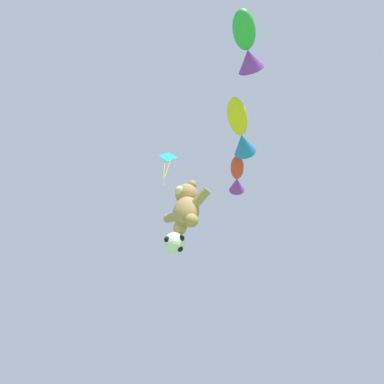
{
  "coord_description": "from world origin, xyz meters",
  "views": [
    {
      "loc": [
        3.82,
        1.98,
        1.63
      ],
      "look_at": [
        -0.55,
        6.46,
        8.84
      ],
      "focal_mm": 24.0,
      "sensor_mm": 36.0,
      "label": 1
    }
  ],
  "objects_px": {
    "fish_kite_crimson": "(237,176)",
    "diamond_kite": "(168,159)",
    "teddy_bear_kite": "(186,206)",
    "fish_kite_goldfin": "(241,131)",
    "soccer_ball_kite": "(175,243)",
    "fish_kite_emerald": "(247,46)"
  },
  "relations": [
    {
      "from": "teddy_bear_kite",
      "to": "soccer_ball_kite",
      "type": "height_order",
      "value": "teddy_bear_kite"
    },
    {
      "from": "soccer_ball_kite",
      "to": "fish_kite_crimson",
      "type": "xyz_separation_m",
      "value": [
        2.49,
        1.0,
        2.62
      ]
    },
    {
      "from": "fish_kite_crimson",
      "to": "diamond_kite",
      "type": "height_order",
      "value": "diamond_kite"
    },
    {
      "from": "fish_kite_crimson",
      "to": "fish_kite_emerald",
      "type": "relative_size",
      "value": 0.95
    },
    {
      "from": "teddy_bear_kite",
      "to": "diamond_kite",
      "type": "xyz_separation_m",
      "value": [
        -1.51,
        -0.06,
        4.78
      ]
    },
    {
      "from": "teddy_bear_kite",
      "to": "fish_kite_emerald",
      "type": "xyz_separation_m",
      "value": [
        5.04,
        -2.46,
        1.49
      ]
    },
    {
      "from": "soccer_ball_kite",
      "to": "fish_kite_emerald",
      "type": "height_order",
      "value": "fish_kite_emerald"
    },
    {
      "from": "soccer_ball_kite",
      "to": "diamond_kite",
      "type": "bearing_deg",
      "value": -172.67
    },
    {
      "from": "teddy_bear_kite",
      "to": "diamond_kite",
      "type": "distance_m",
      "value": 5.01
    },
    {
      "from": "diamond_kite",
      "to": "fish_kite_emerald",
      "type": "bearing_deg",
      "value": -20.17
    },
    {
      "from": "diamond_kite",
      "to": "soccer_ball_kite",
      "type": "bearing_deg",
      "value": 7.33
    },
    {
      "from": "diamond_kite",
      "to": "fish_kite_goldfin",
      "type": "bearing_deg",
      "value": -6.61
    },
    {
      "from": "soccer_ball_kite",
      "to": "fish_kite_crimson",
      "type": "relative_size",
      "value": 0.5
    },
    {
      "from": "fish_kite_crimson",
      "to": "diamond_kite",
      "type": "relative_size",
      "value": 0.6
    },
    {
      "from": "soccer_ball_kite",
      "to": "teddy_bear_kite",
      "type": "bearing_deg",
      "value": -5.35
    },
    {
      "from": "teddy_bear_kite",
      "to": "fish_kite_goldfin",
      "type": "distance_m",
      "value": 3.49
    },
    {
      "from": "fish_kite_goldfin",
      "to": "fish_kite_emerald",
      "type": "height_order",
      "value": "fish_kite_emerald"
    },
    {
      "from": "fish_kite_goldfin",
      "to": "diamond_kite",
      "type": "bearing_deg",
      "value": 173.39
    },
    {
      "from": "fish_kite_emerald",
      "to": "diamond_kite",
      "type": "bearing_deg",
      "value": 159.83
    },
    {
      "from": "fish_kite_crimson",
      "to": "teddy_bear_kite",
      "type": "bearing_deg",
      "value": -150.84
    },
    {
      "from": "teddy_bear_kite",
      "to": "diamond_kite",
      "type": "relative_size",
      "value": 0.84
    },
    {
      "from": "fish_kite_crimson",
      "to": "soccer_ball_kite",
      "type": "bearing_deg",
      "value": -158.09
    }
  ]
}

